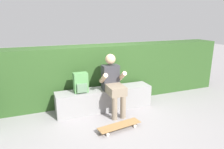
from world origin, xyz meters
name	(u,v)px	position (x,y,z in m)	size (l,w,h in m)	color
ground_plane	(110,116)	(0.00, 0.00, 0.00)	(24.00, 24.00, 0.00)	gray
bench_main	(105,99)	(0.00, 0.35, 0.23)	(2.06, 0.41, 0.46)	gray
person_skater	(113,82)	(0.11, 0.14, 0.66)	(0.49, 0.62, 1.21)	#333338
skateboard_near_person	(119,126)	(-0.04, -0.55, 0.07)	(0.82, 0.32, 0.09)	olive
backpack_on_bench	(81,83)	(-0.51, 0.34, 0.65)	(0.28, 0.23, 0.40)	#51894C
hedge_row	(113,71)	(0.44, 0.97, 0.65)	(5.69, 0.61, 1.31)	#2B4D20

